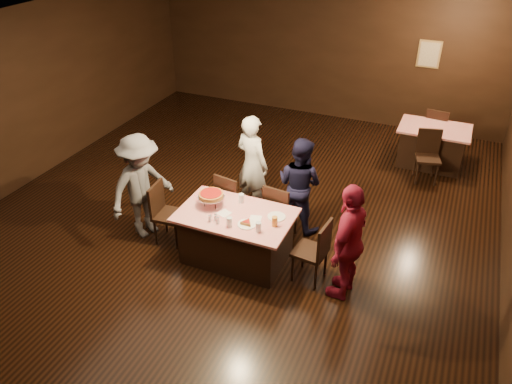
# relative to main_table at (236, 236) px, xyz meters

# --- Properties ---
(room) EXTENTS (10.00, 10.04, 3.02)m
(room) POSITION_rel_main_table_xyz_m (-0.44, 0.70, 1.75)
(room) COLOR black
(room) RESTS_ON ground
(main_table) EXTENTS (1.60, 1.00, 0.77)m
(main_table) POSITION_rel_main_table_xyz_m (0.00, 0.00, 0.00)
(main_table) COLOR #B60C14
(main_table) RESTS_ON ground
(back_table) EXTENTS (1.30, 0.90, 0.77)m
(back_table) POSITION_rel_main_table_xyz_m (2.22, 4.12, 0.00)
(back_table) COLOR #BA0D0C
(back_table) RESTS_ON ground
(chair_far_left) EXTENTS (0.49, 0.49, 0.95)m
(chair_far_left) POSITION_rel_main_table_xyz_m (-0.40, 0.75, 0.09)
(chair_far_left) COLOR black
(chair_far_left) RESTS_ON ground
(chair_far_right) EXTENTS (0.47, 0.47, 0.95)m
(chair_far_right) POSITION_rel_main_table_xyz_m (0.40, 0.75, 0.09)
(chair_far_right) COLOR black
(chair_far_right) RESTS_ON ground
(chair_end_left) EXTENTS (0.45, 0.45, 0.95)m
(chair_end_left) POSITION_rel_main_table_xyz_m (-1.10, 0.00, 0.09)
(chair_end_left) COLOR black
(chair_end_left) RESTS_ON ground
(chair_end_right) EXTENTS (0.46, 0.46, 0.95)m
(chair_end_right) POSITION_rel_main_table_xyz_m (1.10, 0.00, 0.09)
(chair_end_right) COLOR black
(chair_end_right) RESTS_ON ground
(chair_back_near) EXTENTS (0.51, 0.51, 0.95)m
(chair_back_near) POSITION_rel_main_table_xyz_m (2.22, 3.42, 0.09)
(chair_back_near) COLOR black
(chair_back_near) RESTS_ON ground
(chair_back_far) EXTENTS (0.46, 0.46, 0.95)m
(chair_back_far) POSITION_rel_main_table_xyz_m (2.22, 4.72, 0.09)
(chair_back_far) COLOR black
(chair_back_far) RESTS_ON ground
(diner_white_jacket) EXTENTS (0.71, 0.58, 1.67)m
(diner_white_jacket) POSITION_rel_main_table_xyz_m (-0.32, 1.30, 0.45)
(diner_white_jacket) COLOR white
(diner_white_jacket) RESTS_ON ground
(diner_navy_hoodie) EXTENTS (0.86, 0.74, 1.53)m
(diner_navy_hoodie) POSITION_rel_main_table_xyz_m (0.55, 1.12, 0.38)
(diner_navy_hoodie) COLOR black
(diner_navy_hoodie) RESTS_ON ground
(diner_grey_knit) EXTENTS (0.93, 1.22, 1.67)m
(diner_grey_knit) POSITION_rel_main_table_xyz_m (-1.56, 0.02, 0.45)
(diner_grey_knit) COLOR #5D5D62
(diner_grey_knit) RESTS_ON ground
(diner_red_shirt) EXTENTS (0.52, 1.01, 1.65)m
(diner_red_shirt) POSITION_rel_main_table_xyz_m (1.61, -0.08, 0.44)
(diner_red_shirt) COLOR #A21B3B
(diner_red_shirt) RESTS_ON ground
(pizza_stand) EXTENTS (0.38, 0.38, 0.22)m
(pizza_stand) POSITION_rel_main_table_xyz_m (-0.40, 0.05, 0.57)
(pizza_stand) COLOR black
(pizza_stand) RESTS_ON main_table
(plate_with_slice) EXTENTS (0.25, 0.25, 0.06)m
(plate_with_slice) POSITION_rel_main_table_xyz_m (0.25, -0.18, 0.41)
(plate_with_slice) COLOR white
(plate_with_slice) RESTS_ON main_table
(plate_empty) EXTENTS (0.25, 0.25, 0.01)m
(plate_empty) POSITION_rel_main_table_xyz_m (0.55, 0.15, 0.39)
(plate_empty) COLOR white
(plate_empty) RESTS_ON main_table
(glass_front_left) EXTENTS (0.08, 0.08, 0.14)m
(glass_front_left) POSITION_rel_main_table_xyz_m (0.05, -0.30, 0.46)
(glass_front_left) COLOR silver
(glass_front_left) RESTS_ON main_table
(glass_front_right) EXTENTS (0.08, 0.08, 0.14)m
(glass_front_right) POSITION_rel_main_table_xyz_m (0.45, -0.25, 0.46)
(glass_front_right) COLOR silver
(glass_front_right) RESTS_ON main_table
(glass_amber) EXTENTS (0.08, 0.08, 0.14)m
(glass_amber) POSITION_rel_main_table_xyz_m (0.60, -0.05, 0.46)
(glass_amber) COLOR #BF7F26
(glass_amber) RESTS_ON main_table
(glass_back) EXTENTS (0.08, 0.08, 0.14)m
(glass_back) POSITION_rel_main_table_xyz_m (-0.05, 0.30, 0.46)
(glass_back) COLOR silver
(glass_back) RESTS_ON main_table
(condiments) EXTENTS (0.17, 0.10, 0.09)m
(condiments) POSITION_rel_main_table_xyz_m (-0.18, -0.28, 0.43)
(condiments) COLOR silver
(condiments) RESTS_ON main_table
(napkin_center) EXTENTS (0.19, 0.19, 0.01)m
(napkin_center) POSITION_rel_main_table_xyz_m (0.30, 0.00, 0.39)
(napkin_center) COLOR white
(napkin_center) RESTS_ON main_table
(napkin_left) EXTENTS (0.21, 0.21, 0.01)m
(napkin_left) POSITION_rel_main_table_xyz_m (-0.15, -0.05, 0.39)
(napkin_left) COLOR white
(napkin_left) RESTS_ON main_table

